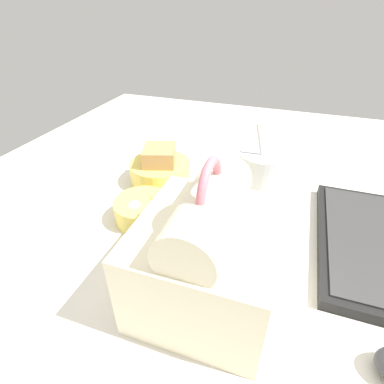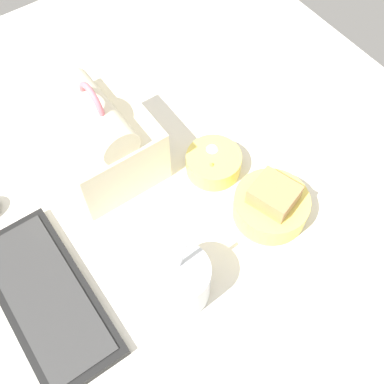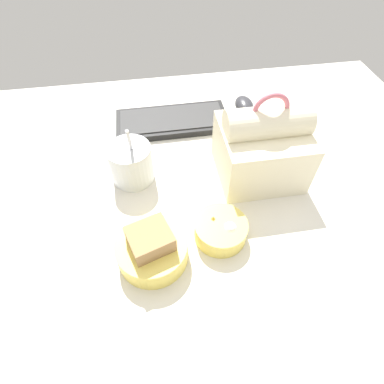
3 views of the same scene
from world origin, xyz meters
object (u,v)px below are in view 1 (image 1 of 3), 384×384
object	(u,v)px
soup_cup	(261,172)
bento_bowl_snacks	(143,209)
keyboard	(361,241)
lunch_bag	(207,254)
bento_bowl_sandwich	(160,169)

from	to	relation	value
soup_cup	bento_bowl_snacks	world-z (taller)	soup_cup
keyboard	bento_bowl_snacks	world-z (taller)	bento_bowl_snacks
lunch_bag	bento_bowl_sandwich	bearing A→B (deg)	-144.60
bento_bowl_snacks	bento_bowl_sandwich	bearing A→B (deg)	-169.16
soup_cup	bento_bowl_sandwich	world-z (taller)	soup_cup
bento_bowl_sandwich	bento_bowl_snacks	xyz separation A→B (cm)	(13.61, 2.60, -0.91)
keyboard	bento_bowl_snacks	xyz separation A→B (cm)	(5.23, -37.53, 1.16)
lunch_bag	bento_bowl_snacks	xyz separation A→B (cm)	(-12.48, -15.93, -5.62)
bento_bowl_sandwich	bento_bowl_snacks	size ratio (longest dim) A/B	1.28
keyboard	bento_bowl_snacks	bearing A→B (deg)	-82.06
lunch_bag	soup_cup	size ratio (longest dim) A/B	1.40
keyboard	lunch_bag	bearing A→B (deg)	-50.64
lunch_bag	bento_bowl_snacks	bearing A→B (deg)	-128.07
lunch_bag	soup_cup	world-z (taller)	lunch_bag
lunch_bag	bento_bowl_snacks	distance (cm)	21.00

